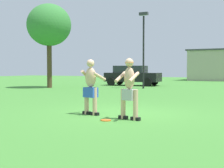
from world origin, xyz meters
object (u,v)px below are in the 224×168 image
Objects in this scene: player_in_blue at (91,86)px; tree_right_field at (49,25)px; player_with_cap at (129,86)px; car_black_mid_lot at (132,75)px; frisbee at (106,120)px; lamp_post at (144,41)px.

player_in_blue is 14.17m from tree_right_field.
player_with_cap is 0.37× the size of car_black_mid_lot.
frisbee is 15.50m from tree_right_field.
player_in_blue is at bearing -74.16° from lamp_post.
frisbee is at bearing -71.29° from lamp_post.
player_with_cap is at bearing -11.61° from player_in_blue.
player_in_blue is at bearing 168.39° from player_with_cap.
tree_right_field reaches higher than player_in_blue.
lamp_post is (-4.83, 12.46, 2.31)m from player_with_cap.
player_in_blue is at bearing -45.63° from tree_right_field.
player_with_cap is 1.01× the size of player_in_blue.
player_with_cap is 17.18m from car_black_mid_lot.
tree_right_field reaches higher than frisbee.
car_black_mid_lot is 0.76× the size of tree_right_field.
car_black_mid_lot is at bearing 114.50° from player_with_cap.
player_with_cap is 13.56m from lamp_post.
frisbee is at bearing -45.06° from tree_right_field.
player_with_cap is 1.40m from player_in_blue.
player_with_cap is at bearing -65.50° from car_black_mid_lot.
tree_right_field is at bearing 134.94° from frisbee.
player_with_cap is 0.32× the size of lamp_post.
frisbee is 17.41m from car_black_mid_lot.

